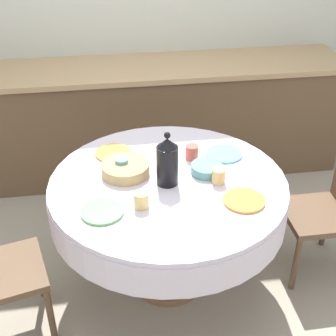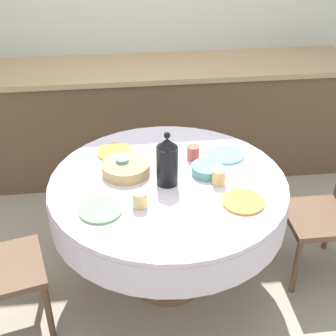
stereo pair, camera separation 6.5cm
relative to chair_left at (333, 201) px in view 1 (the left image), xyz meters
name	(u,v)px [view 1 (the left image)]	position (x,y,z in m)	size (l,w,h in m)	color
ground_plane	(168,280)	(-1.00, 0.00, -0.50)	(12.00, 12.00, 0.00)	#9E937F
wall_back	(136,4)	(-1.00, 1.70, 0.80)	(7.00, 0.05, 2.60)	beige
kitchen_counter	(143,119)	(-1.00, 1.36, -0.04)	(3.24, 0.64, 0.91)	brown
dining_table	(168,199)	(-1.00, 0.00, 0.13)	(1.30, 1.30, 0.75)	olive
chair_left	(333,201)	(0.00, 0.00, 0.00)	(0.40, 0.40, 0.92)	brown
plate_near_left	(102,212)	(-1.36, -0.23, 0.26)	(0.21, 0.21, 0.01)	#5BA85B
cup_near_left	(141,200)	(-1.16, -0.21, 0.29)	(0.07, 0.07, 0.08)	#DBB766
plate_near_right	(244,200)	(-0.65, -0.25, 0.26)	(0.21, 0.21, 0.01)	orange
cup_near_right	(219,176)	(-0.73, -0.06, 0.29)	(0.07, 0.07, 0.08)	#DBB766
plate_far_left	(113,153)	(-1.28, 0.33, 0.26)	(0.21, 0.21, 0.01)	orange
cup_far_left	(122,165)	(-1.24, 0.13, 0.29)	(0.07, 0.07, 0.08)	#5BA39E
plate_far_right	(224,154)	(-0.63, 0.22, 0.26)	(0.21, 0.21, 0.01)	#60BCB7
cup_far_right	(192,152)	(-0.83, 0.21, 0.29)	(0.07, 0.07, 0.08)	#CC4C3D
coffee_carafe	(167,162)	(-1.00, -0.02, 0.38)	(0.12, 0.12, 0.31)	black
bread_basket	(125,169)	(-1.22, 0.10, 0.28)	(0.27, 0.27, 0.06)	tan
fruit_bowl	(206,169)	(-0.78, 0.05, 0.28)	(0.17, 0.17, 0.05)	#569993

